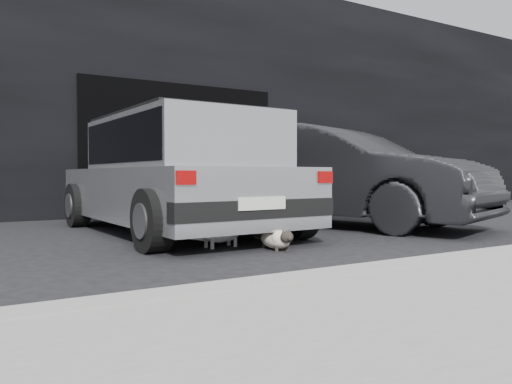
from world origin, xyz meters
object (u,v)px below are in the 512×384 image
silver_hatchback (178,169)px  second_car (335,176)px  cat_siamese (277,239)px  cat_white (223,231)px

silver_hatchback → second_car: bearing=-7.8°
second_car → cat_siamese: (-2.23, -1.74, -0.67)m
silver_hatchback → cat_siamese: 2.14m
cat_white → second_car: bearing=109.3°
second_car → cat_siamese: bearing=-161.7°
second_car → cat_siamese: 2.90m
cat_siamese → cat_white: (-0.39, 0.49, 0.06)m
cat_siamese → cat_white: cat_white is taller
silver_hatchback → cat_siamese: silver_hatchback is taller
cat_siamese → cat_white: bearing=-47.1°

